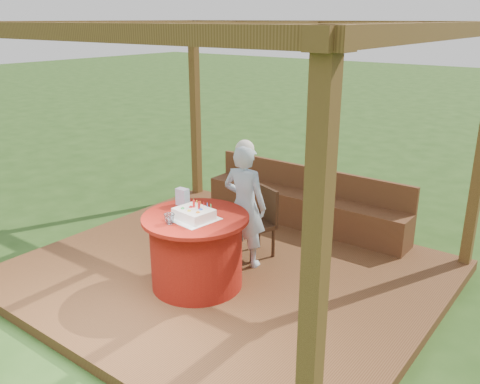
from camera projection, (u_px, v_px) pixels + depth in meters
name	position (u px, v px, depth m)	size (l,w,h in m)	color
ground	(227.00, 279.00, 5.89)	(60.00, 60.00, 0.00)	#244517
deck	(227.00, 274.00, 5.87)	(4.50, 4.00, 0.12)	brown
pergola	(225.00, 66.00, 5.11)	(4.50, 4.00, 2.72)	brown
bench	(304.00, 207.00, 7.06)	(3.00, 0.42, 0.80)	brown
table	(196.00, 250.00, 5.40)	(1.12, 1.12, 0.80)	maroon
chair	(260.00, 219.00, 6.11)	(0.50, 0.50, 0.84)	#382012
elderly_woman	(245.00, 204.00, 5.77)	(0.57, 0.42, 1.49)	#93BDDA
birthday_cake	(194.00, 214.00, 5.17)	(0.47, 0.47, 0.19)	white
gift_bag	(183.00, 197.00, 5.55)	(0.13, 0.09, 0.19)	#C47FAD
drinking_glass	(169.00, 219.00, 5.06)	(0.11, 0.11, 0.10)	white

